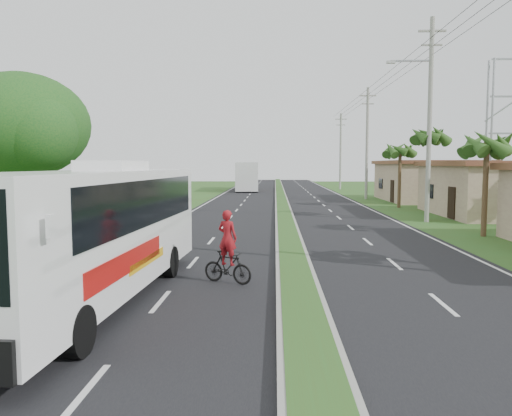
{
  "coord_description": "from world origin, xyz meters",
  "views": [
    {
      "loc": [
        -0.65,
        -12.16,
        3.45
      ],
      "look_at": [
        -1.35,
        6.67,
        1.8
      ],
      "focal_mm": 35.0,
      "sensor_mm": 36.0,
      "label": 1
    }
  ],
  "objects": [
    {
      "name": "ground",
      "position": [
        0.0,
        0.0,
        0.0
      ],
      "size": [
        180.0,
        180.0,
        0.0
      ],
      "primitive_type": "plane",
      "color": "#35531E",
      "rests_on": "ground"
    },
    {
      "name": "road_asphalt",
      "position": [
        0.0,
        20.0,
        0.01
      ],
      "size": [
        14.0,
        160.0,
        0.02
      ],
      "primitive_type": "cube",
      "color": "black",
      "rests_on": "ground"
    },
    {
      "name": "median_strip",
      "position": [
        0.0,
        20.0,
        0.1
      ],
      "size": [
        1.2,
        160.0,
        0.18
      ],
      "color": "gray",
      "rests_on": "ground"
    },
    {
      "name": "lane_edge_left",
      "position": [
        -6.7,
        20.0,
        0.0
      ],
      "size": [
        0.12,
        160.0,
        0.01
      ],
      "primitive_type": "cube",
      "color": "silver",
      "rests_on": "ground"
    },
    {
      "name": "lane_edge_right",
      "position": [
        6.7,
        20.0,
        0.0
      ],
      "size": [
        0.12,
        160.0,
        0.01
      ],
      "primitive_type": "cube",
      "color": "silver",
      "rests_on": "ground"
    },
    {
      "name": "shop_mid",
      "position": [
        14.0,
        22.0,
        1.86
      ],
      "size": [
        7.6,
        10.6,
        3.67
      ],
      "color": "#A1836D",
      "rests_on": "ground"
    },
    {
      "name": "shop_far",
      "position": [
        14.0,
        36.0,
        1.93
      ],
      "size": [
        8.6,
        11.6,
        3.82
      ],
      "color": "#A1836D",
      "rests_on": "ground"
    },
    {
      "name": "palm_verge_b",
      "position": [
        9.4,
        12.0,
        4.36
      ],
      "size": [
        2.4,
        2.4,
        5.05
      ],
      "color": "#473321",
      "rests_on": "ground"
    },
    {
      "name": "palm_verge_c",
      "position": [
        8.8,
        19.0,
        5.12
      ],
      "size": [
        2.4,
        2.4,
        5.85
      ],
      "color": "#473321",
      "rests_on": "ground"
    },
    {
      "name": "palm_verge_d",
      "position": [
        9.3,
        28.0,
        4.55
      ],
      "size": [
        2.4,
        2.4,
        5.25
      ],
      "color": "#473321",
      "rests_on": "ground"
    },
    {
      "name": "shade_tree",
      "position": [
        -12.11,
        10.02,
        5.03
      ],
      "size": [
        6.3,
        6.0,
        7.54
      ],
      "color": "#473321",
      "rests_on": "ground"
    },
    {
      "name": "utility_pole_b",
      "position": [
        8.47,
        18.0,
        6.26
      ],
      "size": [
        3.2,
        0.28,
        12.0
      ],
      "color": "gray",
      "rests_on": "ground"
    },
    {
      "name": "utility_pole_c",
      "position": [
        8.5,
        38.0,
        5.67
      ],
      "size": [
        1.6,
        0.28,
        11.0
      ],
      "color": "gray",
      "rests_on": "ground"
    },
    {
      "name": "utility_pole_d",
      "position": [
        8.5,
        58.0,
        5.42
      ],
      "size": [
        1.6,
        0.28,
        10.5
      ],
      "color": "gray",
      "rests_on": "ground"
    },
    {
      "name": "coach_bus_main",
      "position": [
        -5.0,
        -0.05,
        1.95
      ],
      "size": [
        2.82,
        11.08,
        3.55
      ],
      "rotation": [
        0.0,
        0.0,
        -0.05
      ],
      "color": "white",
      "rests_on": "ground"
    },
    {
      "name": "coach_bus_far",
      "position": [
        -4.37,
        54.32,
        2.1
      ],
      "size": [
        3.44,
        12.87,
        3.71
      ],
      "rotation": [
        0.0,
        0.0,
        0.05
      ],
      "color": "silver",
      "rests_on": "ground"
    },
    {
      "name": "motorcyclist",
      "position": [
        -2.0,
        2.0,
        0.79
      ],
      "size": [
        1.59,
        1.05,
        2.15
      ],
      "rotation": [
        0.0,
        0.0,
        -0.43
      ],
      "color": "black",
      "rests_on": "ground"
    }
  ]
}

